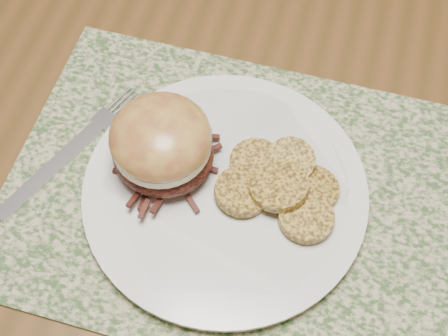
# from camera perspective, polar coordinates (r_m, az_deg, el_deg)

# --- Properties ---
(ground) EXTENTS (3.50, 3.50, 0.00)m
(ground) POSITION_cam_1_polar(r_m,az_deg,el_deg) (1.42, -2.44, -6.25)
(ground) COLOR brown
(ground) RESTS_ON ground
(dining_table) EXTENTS (1.50, 0.90, 0.75)m
(dining_table) POSITION_cam_1_polar(r_m,az_deg,el_deg) (0.85, -4.15, 12.19)
(dining_table) COLOR brown
(dining_table) RESTS_ON ground
(placemat) EXTENTS (0.45, 0.33, 0.00)m
(placemat) POSITION_cam_1_polar(r_m,az_deg,el_deg) (0.62, 1.02, -2.45)
(placemat) COLOR #37532B
(placemat) RESTS_ON dining_table
(dinner_plate) EXTENTS (0.26, 0.26, 0.02)m
(dinner_plate) POSITION_cam_1_polar(r_m,az_deg,el_deg) (0.61, 0.11, -2.22)
(dinner_plate) COLOR white
(dinner_plate) RESTS_ON placemat
(pork_sandwich) EXTENTS (0.12, 0.12, 0.07)m
(pork_sandwich) POSITION_cam_1_polar(r_m,az_deg,el_deg) (0.59, -5.74, 2.22)
(pork_sandwich) COLOR black
(pork_sandwich) RESTS_ON dinner_plate
(roasted_potatoes) EXTENTS (0.14, 0.12, 0.03)m
(roasted_potatoes) POSITION_cam_1_polar(r_m,az_deg,el_deg) (0.59, 5.21, -1.53)
(roasted_potatoes) COLOR #B28C34
(roasted_potatoes) RESTS_ON dinner_plate
(fork) EXTENTS (0.09, 0.19, 0.00)m
(fork) POSITION_cam_1_polar(r_m,az_deg,el_deg) (0.66, -13.76, 1.57)
(fork) COLOR #B8B8C0
(fork) RESTS_ON placemat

